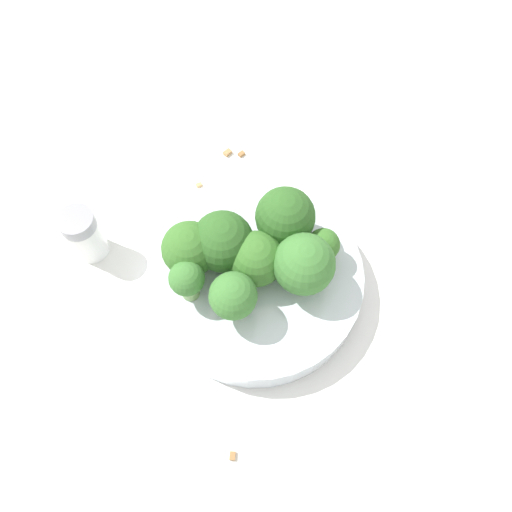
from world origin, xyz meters
TOP-DOWN VIEW (x-y plane):
  - ground_plane at (0.00, 0.00)m, footprint 3.00×3.00m
  - bowl at (0.00, 0.00)m, footprint 0.21×0.21m
  - broccoli_floret_0 at (-0.06, -0.02)m, footprint 0.05×0.05m
  - broccoli_floret_1 at (0.01, 0.05)m, footprint 0.06×0.06m
  - broccoli_floret_2 at (0.05, 0.04)m, footprint 0.03×0.03m
  - broccoli_floret_3 at (0.00, -0.00)m, footprint 0.05×0.05m
  - broccoli_floret_4 at (0.04, 0.01)m, footprint 0.06×0.06m
  - broccoli_floret_5 at (-0.00, -0.05)m, footprint 0.04×0.04m
  - broccoli_floret_6 at (-0.05, -0.05)m, footprint 0.03×0.03m
  - broccoli_floret_7 at (-0.04, 0.00)m, footprint 0.06×0.06m
  - pepper_shaker at (-0.18, -0.04)m, footprint 0.04×0.04m
  - almond_crumb_0 at (-0.09, 0.15)m, footprint 0.01×0.01m
  - almond_crumb_1 at (-0.11, 0.14)m, footprint 0.01×0.01m
  - almond_crumb_2 at (-0.12, 0.08)m, footprint 0.01×0.01m
  - almond_crumb_3 at (0.06, -0.16)m, footprint 0.01×0.01m

SIDE VIEW (x-z plane):
  - ground_plane at x=0.00m, z-range 0.00..0.00m
  - almond_crumb_2 at x=-0.12m, z-range 0.00..0.01m
  - almond_crumb_3 at x=0.06m, z-range 0.00..0.01m
  - almond_crumb_0 at x=-0.09m, z-range 0.00..0.01m
  - almond_crumb_1 at x=-0.11m, z-range 0.00..0.01m
  - bowl at x=0.00m, z-range 0.00..0.03m
  - pepper_shaker at x=-0.18m, z-range 0.00..0.07m
  - broccoli_floret_2 at x=0.05m, z-range 0.04..0.08m
  - broccoli_floret_3 at x=0.00m, z-range 0.03..0.09m
  - broccoli_floret_6 at x=-0.05m, z-range 0.04..0.09m
  - broccoli_floret_0 at x=-0.06m, z-range 0.04..0.09m
  - broccoli_floret_7 at x=-0.04m, z-range 0.04..0.10m
  - broccoli_floret_5 at x=0.00m, z-range 0.04..0.10m
  - broccoli_floret_4 at x=0.04m, z-range 0.04..0.10m
  - broccoli_floret_1 at x=0.01m, z-range 0.04..0.11m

